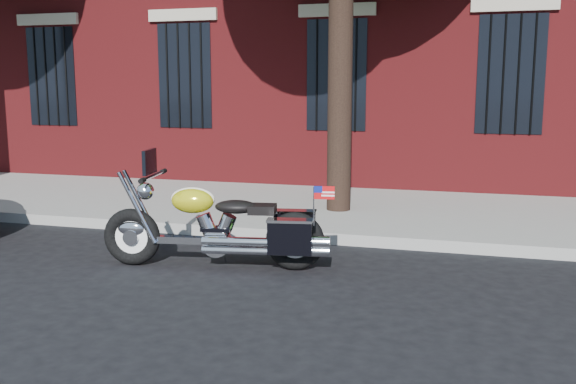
# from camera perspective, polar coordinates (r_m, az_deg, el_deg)

# --- Properties ---
(ground) EXTENTS (120.00, 120.00, 0.00)m
(ground) POSITION_cam_1_polar(r_m,az_deg,el_deg) (7.26, -4.02, -6.73)
(ground) COLOR black
(ground) RESTS_ON ground
(curb) EXTENTS (40.00, 0.16, 0.15)m
(curb) POSITION_cam_1_polar(r_m,az_deg,el_deg) (8.51, -0.86, -3.77)
(curb) COLOR gray
(curb) RESTS_ON ground
(sidewalk) EXTENTS (40.00, 3.60, 0.15)m
(sidewalk) POSITION_cam_1_polar(r_m,az_deg,el_deg) (10.29, 2.16, -1.46)
(sidewalk) COLOR gray
(sidewalk) RESTS_ON ground
(motorcycle) EXTENTS (2.64, 1.00, 1.32)m
(motorcycle) POSITION_cam_1_polar(r_m,az_deg,el_deg) (7.15, -5.73, -3.31)
(motorcycle) COLOR black
(motorcycle) RESTS_ON ground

